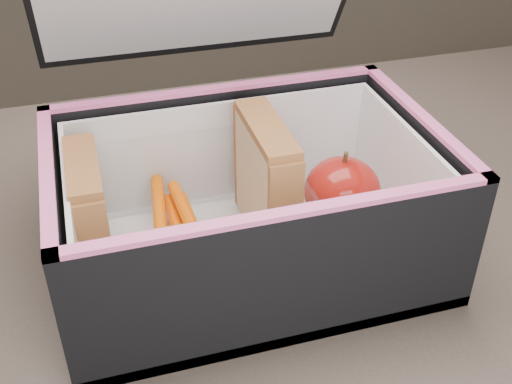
# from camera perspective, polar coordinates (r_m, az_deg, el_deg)

# --- Properties ---
(kitchen_table) EXTENTS (1.20, 0.80, 0.75)m
(kitchen_table) POSITION_cam_1_polar(r_m,az_deg,el_deg) (0.61, 1.81, -13.93)
(kitchen_table) COLOR brown
(kitchen_table) RESTS_ON ground
(lunch_bag) EXTENTS (0.31, 0.31, 0.29)m
(lunch_bag) POSITION_cam_1_polar(r_m,az_deg,el_deg) (0.53, -0.89, -0.18)
(lunch_bag) COLOR black
(lunch_bag) RESTS_ON kitchen_table
(plastic_tub) EXTENTS (0.19, 0.14, 0.08)m
(plastic_tub) POSITION_cam_1_polar(r_m,az_deg,el_deg) (0.54, -6.57, -1.96)
(plastic_tub) COLOR white
(plastic_tub) RESTS_ON lunch_bag
(sandwich_left) EXTENTS (0.02, 0.09, 0.10)m
(sandwich_left) POSITION_cam_1_polar(r_m,az_deg,el_deg) (0.52, -14.49, -2.03)
(sandwich_left) COLOR tan
(sandwich_left) RESTS_ON plastic_tub
(sandwich_right) EXTENTS (0.03, 0.10, 0.11)m
(sandwich_right) POSITION_cam_1_polar(r_m,az_deg,el_deg) (0.54, 0.90, 0.92)
(sandwich_right) COLOR tan
(sandwich_right) RESTS_ON plastic_tub
(carrot_sticks) EXTENTS (0.05, 0.15, 0.03)m
(carrot_sticks) POSITION_cam_1_polar(r_m,az_deg,el_deg) (0.55, -6.47, -3.59)
(carrot_sticks) COLOR #FF7500
(carrot_sticks) RESTS_ON plastic_tub
(paper_napkin) EXTENTS (0.08, 0.08, 0.01)m
(paper_napkin) POSITION_cam_1_polar(r_m,az_deg,el_deg) (0.58, 7.59, -2.91)
(paper_napkin) COLOR white
(paper_napkin) RESTS_ON lunch_bag
(red_apple) EXTENTS (0.07, 0.07, 0.07)m
(red_apple) POSITION_cam_1_polar(r_m,az_deg,el_deg) (0.56, 7.67, -0.01)
(red_apple) COLOR maroon
(red_apple) RESTS_ON paper_napkin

